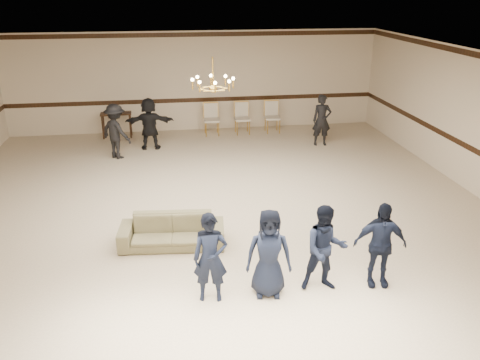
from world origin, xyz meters
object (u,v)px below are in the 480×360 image
object	(u,v)px
chandelier	(213,73)
boy_d	(380,245)
banquet_chair_left	(212,120)
adult_mid	(149,124)
banquet_chair_mid	(242,119)
boy_a	(210,258)
console_table	(117,125)
boy_b	(269,253)
adult_left	(116,131)
adult_right	(322,120)
settee	(172,231)
boy_c	(325,249)
banquet_chair_right	(273,117)

from	to	relation	value
chandelier	boy_d	size ratio (longest dim) A/B	0.65
chandelier	banquet_chair_left	distance (m)	5.79
adult_mid	banquet_chair_mid	bearing A→B (deg)	-156.80
boy_a	boy_d	distance (m)	2.70
adult_mid	console_table	world-z (taller)	adult_mid
boy_b	adult_left	bearing A→B (deg)	120.19
adult_mid	boy_d	bearing A→B (deg)	117.60
chandelier	console_table	distance (m)	6.51
boy_a	adult_right	bearing A→B (deg)	68.68
adult_mid	banquet_chair_left	xyz separation A→B (m)	(1.94, 1.15, -0.26)
settee	banquet_chair_left	bearing A→B (deg)	83.86
boy_c	boy_a	bearing A→B (deg)	-174.71
boy_b	banquet_chair_left	world-z (taller)	boy_b
boy_b	boy_d	bearing A→B (deg)	8.26
boy_c	boy_d	distance (m)	0.90
boy_a	boy_c	world-z (taller)	same
chandelier	adult_left	bearing A→B (deg)	125.00
boy_a	banquet_chair_left	size ratio (longest dim) A/B	1.43
banquet_chair_mid	banquet_chair_right	distance (m)	1.00
banquet_chair_left	console_table	size ratio (longest dim) A/B	1.06
boy_d	settee	world-z (taller)	boy_d
boy_b	boy_d	size ratio (longest dim) A/B	1.00
boy_b	adult_right	world-z (taller)	adult_right
boy_d	settee	xyz separation A→B (m)	(-3.26, 1.79, -0.44)
settee	console_table	xyz separation A→B (m)	(-1.54, 7.30, 0.12)
boy_b	boy_c	bearing A→B (deg)	8.26
boy_a	banquet_chair_mid	distance (m)	9.10
boy_a	boy_b	world-z (taller)	same
boy_c	banquet_chair_right	size ratio (longest dim) A/B	1.43
boy_a	banquet_chair_right	distance (m)	9.36
settee	adult_right	bearing A→B (deg)	55.69
chandelier	banquet_chair_right	distance (m)	6.27
boy_b	banquet_chair_left	bearing A→B (deg)	98.27
boy_c	adult_mid	world-z (taller)	adult_mid
boy_b	banquet_chair_left	size ratio (longest dim) A/B	1.43
chandelier	banquet_chair_mid	size ratio (longest dim) A/B	0.94
banquet_chair_left	banquet_chair_mid	world-z (taller)	same
adult_right	console_table	distance (m)	6.42
boy_c	adult_left	distance (m)	7.98
adult_left	banquet_chair_right	xyz separation A→B (m)	(4.84, 1.85, -0.26)
boy_d	adult_mid	bearing A→B (deg)	124.35
adult_mid	banquet_chair_left	bearing A→B (deg)	-147.49
banquet_chair_left	banquet_chair_right	xyz separation A→B (m)	(2.00, 0.00, 0.00)
boy_c	banquet_chair_mid	distance (m)	8.90
adult_mid	banquet_chair_left	size ratio (longest dim) A/B	1.53
adult_mid	adult_right	size ratio (longest dim) A/B	1.00
settee	console_table	world-z (taller)	console_table
banquet_chair_right	console_table	xyz separation A→B (m)	(-5.00, 0.20, -0.10)
chandelier	boy_a	size ratio (longest dim) A/B	0.65
banquet_chair_mid	adult_right	bearing A→B (deg)	-35.90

